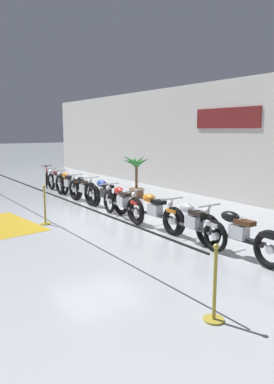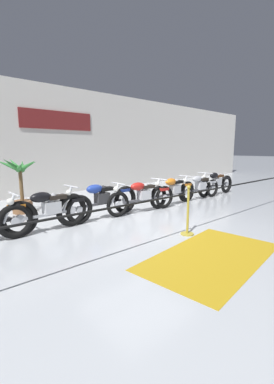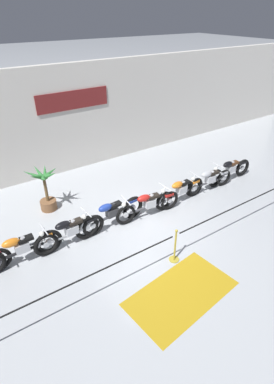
{
  "view_description": "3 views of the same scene",
  "coord_description": "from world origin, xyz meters",
  "views": [
    {
      "loc": [
        9.45,
        -4.98,
        2.49
      ],
      "look_at": [
        0.16,
        1.31,
        0.62
      ],
      "focal_mm": 35.0,
      "sensor_mm": 36.0,
      "label": 1
    },
    {
      "loc": [
        -4.19,
        -4.78,
        1.8
      ],
      "look_at": [
        0.37,
        0.42,
        0.62
      ],
      "focal_mm": 24.0,
      "sensor_mm": 36.0,
      "label": 2
    },
    {
      "loc": [
        -4.14,
        -5.99,
        5.92
      ],
      "look_at": [
        0.49,
        0.92,
        0.76
      ],
      "focal_mm": 28.0,
      "sensor_mm": 36.0,
      "label": 3
    }
  ],
  "objects": [
    {
      "name": "potted_palm_left_of_row",
      "position": [
        -1.96,
        2.71,
        0.78
      ],
      "size": [
        1.12,
        1.03,
        1.62
      ],
      "color": "brown",
      "rests_on": "ground"
    },
    {
      "name": "motorcycle_red_4",
      "position": [
        0.63,
        0.48,
        0.46
      ],
      "size": [
        2.36,
        0.62,
        0.92
      ],
      "color": "black",
      "rests_on": "ground"
    },
    {
      "name": "motorcycle_orange_5",
      "position": [
        2.04,
        0.54,
        0.45
      ],
      "size": [
        2.24,
        0.62,
        0.93
      ],
      "color": "black",
      "rests_on": "ground"
    },
    {
      "name": "motorcycle_blue_3",
      "position": [
        -0.67,
        0.65,
        0.48
      ],
      "size": [
        2.48,
        0.62,
        0.97
      ],
      "color": "black",
      "rests_on": "ground"
    },
    {
      "name": "ground_plane",
      "position": [
        0.0,
        0.0,
        0.0
      ],
      "size": [
        120.0,
        120.0,
        0.0
      ],
      "primitive_type": "plane",
      "color": "#B2B7BC"
    },
    {
      "name": "stanchion_far_left",
      "position": [
        -1.44,
        -1.56,
        0.75
      ],
      "size": [
        12.36,
        0.28,
        1.05
      ],
      "color": "gold",
      "rests_on": "ground"
    },
    {
      "name": "stanchion_mid_left",
      "position": [
        0.05,
        -1.56,
        0.36
      ],
      "size": [
        0.28,
        0.28,
        1.05
      ],
      "color": "gold",
      "rests_on": "ground"
    },
    {
      "name": "motorcycle_orange_1",
      "position": [
        -3.42,
        0.62,
        0.47
      ],
      "size": [
        2.28,
        0.62,
        0.95
      ],
      "color": "black",
      "rests_on": "ground"
    },
    {
      "name": "back_wall",
      "position": [
        0.0,
        5.12,
        2.1
      ],
      "size": [
        28.0,
        0.29,
        4.2
      ],
      "color": "silver",
      "rests_on": "ground"
    },
    {
      "name": "motorcycle_silver_6",
      "position": [
        3.45,
        0.55,
        0.46
      ],
      "size": [
        2.17,
        0.62,
        0.91
      ],
      "color": "black",
      "rests_on": "ground"
    },
    {
      "name": "floor_banner",
      "position": [
        -0.54,
        -2.54,
        0.0
      ],
      "size": [
        2.85,
        1.77,
        0.01
      ],
      "primitive_type": "cube",
      "rotation": [
        0.0,
        0.0,
        0.12
      ],
      "color": "#B78E19",
      "rests_on": "ground"
    },
    {
      "name": "motorcycle_black_2",
      "position": [
        -2.03,
        0.59,
        0.46
      ],
      "size": [
        2.18,
        0.62,
        0.94
      ],
      "color": "black",
      "rests_on": "ground"
    },
    {
      "name": "motorcycle_black_7",
      "position": [
        4.66,
        0.63,
        0.46
      ],
      "size": [
        2.28,
        0.62,
        0.94
      ],
      "color": "black",
      "rests_on": "ground"
    }
  ]
}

